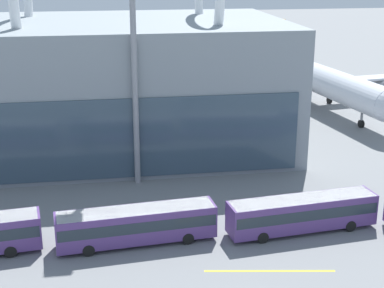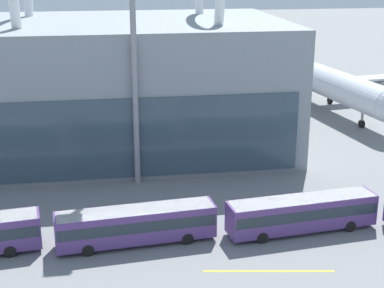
% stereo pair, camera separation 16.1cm
% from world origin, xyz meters
% --- Properties ---
extents(airliner_at_gate_far, '(42.71, 40.18, 12.48)m').
position_xyz_m(airliner_at_gate_far, '(24.94, 54.71, 4.47)').
color(airliner_at_gate_far, silver).
rests_on(airliner_at_gate_far, ground_plane).
extents(shuttle_bus_2, '(13.61, 3.84, 3.14)m').
position_xyz_m(shuttle_bus_2, '(-6.79, 12.05, 1.85)').
color(shuttle_bus_2, '#56387A').
rests_on(shuttle_bus_2, ground_plane).
extents(shuttle_bus_3, '(13.63, 4.08, 3.14)m').
position_xyz_m(shuttle_bus_3, '(7.76, 12.09, 1.85)').
color(shuttle_bus_3, '#56387A').
rests_on(shuttle_bus_3, ground_plane).
extents(floodlight_mast, '(2.05, 2.05, 27.02)m').
position_xyz_m(floodlight_mast, '(-5.72, 25.99, 15.72)').
color(floodlight_mast, gray).
rests_on(floodlight_mast, ground_plane).
extents(lane_stripe_1, '(10.08, 1.83, 0.01)m').
position_xyz_m(lane_stripe_1, '(3.04, 5.85, 0.00)').
color(lane_stripe_1, yellow).
rests_on(lane_stripe_1, ground_plane).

